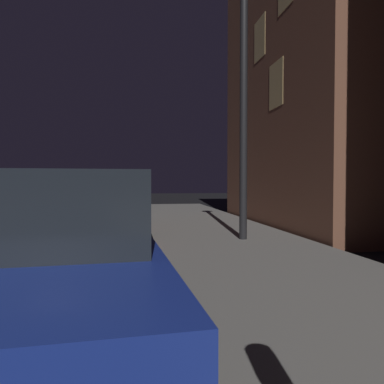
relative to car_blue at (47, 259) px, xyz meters
The scene contains 4 objects.
car_blue is the anchor object (origin of this frame).
car_red 6.42m from the car_blue, 90.00° to the left, with size 2.13×4.61×1.43m.
car_white 12.74m from the car_blue, 90.01° to the left, with size 2.20×4.18×1.43m.
street_lamp 5.99m from the car_blue, 53.61° to the left, with size 0.44×0.44×5.69m.
Camera 1 is at (3.56, -1.26, 1.36)m, focal length 33.66 mm.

